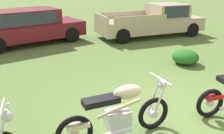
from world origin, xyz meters
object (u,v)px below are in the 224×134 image
(motorcycle_cream, at_px, (118,114))
(pickup_truck_beige, at_px, (155,20))
(shrub_low, at_px, (185,57))
(car_burgundy, at_px, (24,24))

(motorcycle_cream, height_order, pickup_truck_beige, pickup_truck_beige)
(pickup_truck_beige, xyz_separation_m, shrub_low, (-1.06, -4.05, -0.52))
(pickup_truck_beige, bearing_deg, shrub_low, -107.71)
(car_burgundy, bearing_deg, motorcycle_cream, -96.68)
(pickup_truck_beige, bearing_deg, car_burgundy, 173.68)
(car_burgundy, xyz_separation_m, pickup_truck_beige, (5.92, -0.34, -0.08))
(car_burgundy, height_order, pickup_truck_beige, pickup_truck_beige)
(motorcycle_cream, distance_m, pickup_truck_beige, 8.42)
(motorcycle_cream, bearing_deg, car_burgundy, 95.08)
(shrub_low, bearing_deg, motorcycle_cream, -138.39)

